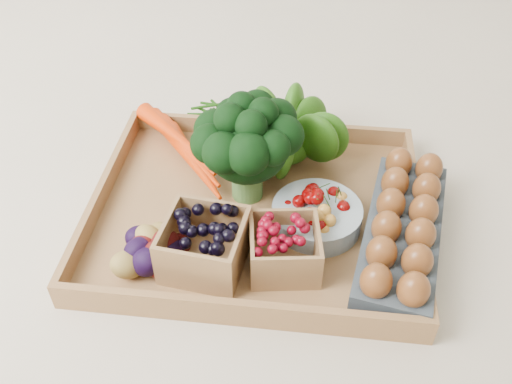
# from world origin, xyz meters

# --- Properties ---
(ground) EXTENTS (4.00, 4.00, 0.00)m
(ground) POSITION_xyz_m (0.00, 0.00, 0.00)
(ground) COLOR beige
(ground) RESTS_ON ground
(tray) EXTENTS (0.55, 0.45, 0.01)m
(tray) POSITION_xyz_m (0.00, 0.00, 0.01)
(tray) COLOR olive
(tray) RESTS_ON ground
(carrots) EXTENTS (0.24, 0.17, 0.06)m
(carrots) POSITION_xyz_m (-0.15, 0.13, 0.04)
(carrots) COLOR red
(carrots) RESTS_ON tray
(lettuce) EXTENTS (0.14, 0.14, 0.14)m
(lettuce) POSITION_xyz_m (0.04, 0.15, 0.08)
(lettuce) COLOR #1D470B
(lettuce) RESTS_ON tray
(broccoli) EXTENTS (0.18, 0.18, 0.14)m
(broccoli) POSITION_xyz_m (-0.02, 0.04, 0.09)
(broccoli) COLOR black
(broccoli) RESTS_ON tray
(cherry_bowl) EXTENTS (0.15, 0.15, 0.04)m
(cherry_bowl) POSITION_xyz_m (0.10, -0.02, 0.03)
(cherry_bowl) COLOR #8C9EA5
(cherry_bowl) RESTS_ON tray
(egg_carton) EXTENTS (0.17, 0.34, 0.04)m
(egg_carton) POSITION_xyz_m (0.24, -0.04, 0.03)
(egg_carton) COLOR #3A434A
(egg_carton) RESTS_ON tray
(potatoes) EXTENTS (0.13, 0.13, 0.07)m
(potatoes) POSITION_xyz_m (-0.15, -0.13, 0.05)
(potatoes) COLOR #420B0A
(potatoes) RESTS_ON tray
(punnet_blackberry) EXTENTS (0.13, 0.13, 0.08)m
(punnet_blackberry) POSITION_xyz_m (-0.06, -0.12, 0.06)
(punnet_blackberry) COLOR black
(punnet_blackberry) RESTS_ON tray
(punnet_raspberry) EXTENTS (0.12, 0.12, 0.07)m
(punnet_raspberry) POSITION_xyz_m (0.06, -0.11, 0.05)
(punnet_raspberry) COLOR #650413
(punnet_raspberry) RESTS_ON tray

